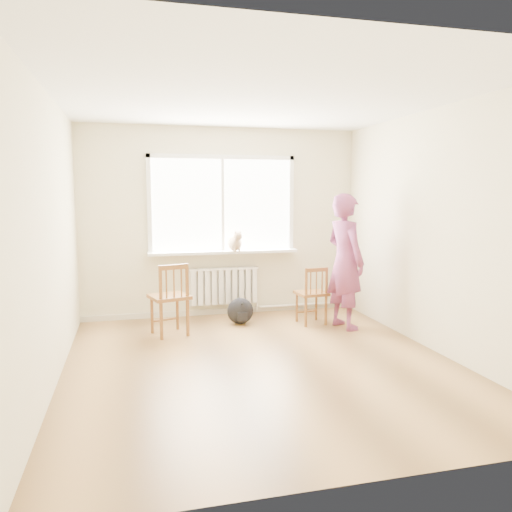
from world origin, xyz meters
TOP-DOWN VIEW (x-y plane):
  - floor at (0.00, 0.00)m, footprint 4.50×4.50m
  - ceiling at (0.00, 0.00)m, footprint 4.50×4.50m
  - back_wall at (0.00, 2.25)m, footprint 4.00×0.01m
  - window at (0.00, 2.22)m, footprint 2.12×0.05m
  - windowsill at (0.00, 2.14)m, footprint 2.15×0.22m
  - radiator at (0.00, 2.16)m, footprint 1.00×0.12m
  - heating_pipe at (1.25, 2.19)m, footprint 1.40×0.04m
  - baseboard at (0.00, 2.23)m, footprint 4.00×0.03m
  - chair_left at (-0.83, 1.28)m, footprint 0.55×0.54m
  - chair_right at (1.07, 1.37)m, footprint 0.42×0.40m
  - person at (1.42, 1.11)m, footprint 0.57×0.73m
  - cat at (0.15, 2.05)m, footprint 0.23×0.46m
  - backpack at (0.12, 1.62)m, footprint 0.44×0.39m

SIDE VIEW (x-z plane):
  - floor at x=0.00m, z-range 0.00..0.00m
  - baseboard at x=0.00m, z-range 0.00..0.08m
  - heating_pipe at x=1.25m, z-range 0.06..0.10m
  - backpack at x=0.12m, z-range 0.00..0.36m
  - chair_right at x=1.07m, z-range 0.00..0.79m
  - radiator at x=0.00m, z-range 0.16..0.71m
  - chair_left at x=-0.83m, z-range 0.00..0.92m
  - person at x=1.42m, z-range 0.00..1.77m
  - windowsill at x=0.00m, z-range 0.91..0.95m
  - cat at x=0.15m, z-range 0.92..1.23m
  - back_wall at x=0.00m, z-range 0.00..2.70m
  - window at x=0.00m, z-range 0.95..2.37m
  - ceiling at x=0.00m, z-range 2.70..2.70m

